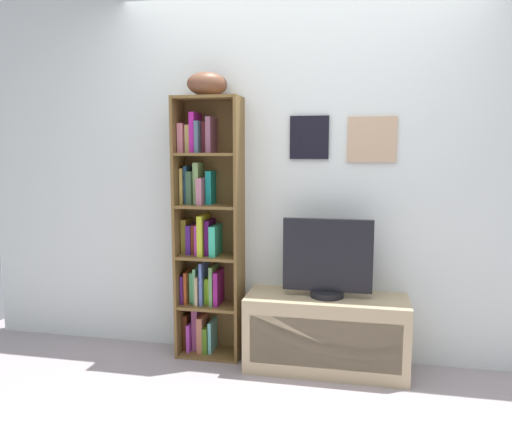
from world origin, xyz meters
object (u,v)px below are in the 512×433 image
object	(u,v)px
tv_stand	(326,333)
television	(327,260)
bookshelf	(205,234)
football	(207,84)

from	to	relation	value
tv_stand	television	distance (m)	0.50
bookshelf	football	bearing A→B (deg)	-36.69
bookshelf	television	world-z (taller)	bookshelf
football	tv_stand	xyz separation A→B (m)	(0.83, -0.07, -1.65)
bookshelf	television	bearing A→B (deg)	-6.73
football	tv_stand	size ratio (longest dim) A/B	0.26
bookshelf	tv_stand	bearing A→B (deg)	-6.81
bookshelf	television	distance (m)	0.88
football	television	size ratio (longest dim) A/B	0.48
television	bookshelf	bearing A→B (deg)	173.27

